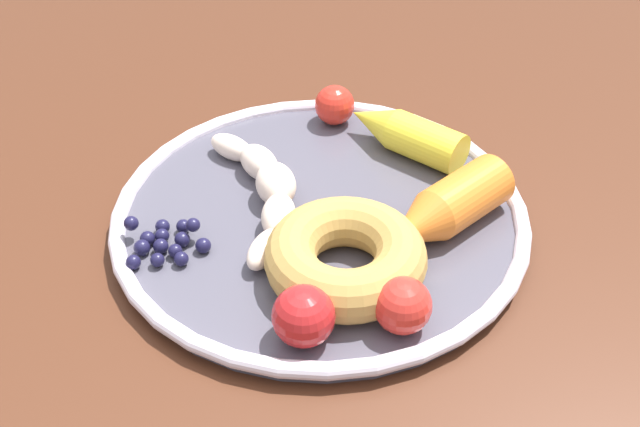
# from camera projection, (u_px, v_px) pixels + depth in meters

# --- Properties ---
(dining_table) EXTENTS (1.15, 0.89, 0.75)m
(dining_table) POSITION_uv_depth(u_px,v_px,m) (359.00, 278.00, 0.69)
(dining_table) COLOR #4A2617
(dining_table) RESTS_ON ground_plane
(plate) EXTENTS (0.31, 0.31, 0.02)m
(plate) POSITION_uv_depth(u_px,v_px,m) (320.00, 216.00, 0.60)
(plate) COLOR #4C4956
(plate) RESTS_ON dining_table
(banana) EXTENTS (0.06, 0.17, 0.03)m
(banana) POSITION_uv_depth(u_px,v_px,m) (265.00, 188.00, 0.60)
(banana) COLOR beige
(banana) RESTS_ON plate
(carrot_orange) EXTENTS (0.12, 0.09, 0.04)m
(carrot_orange) POSITION_uv_depth(u_px,v_px,m) (445.00, 209.00, 0.57)
(carrot_orange) COLOR orange
(carrot_orange) RESTS_ON plate
(carrot_yellow) EXTENTS (0.09, 0.10, 0.03)m
(carrot_yellow) POSITION_uv_depth(u_px,v_px,m) (404.00, 133.00, 0.65)
(carrot_yellow) COLOR yellow
(carrot_yellow) RESTS_ON plate
(donut) EXTENTS (0.16, 0.16, 0.04)m
(donut) POSITION_uv_depth(u_px,v_px,m) (346.00, 257.00, 0.54)
(donut) COLOR #B68943
(donut) RESTS_ON plate
(blueberry_pile) EXTENTS (0.06, 0.05, 0.02)m
(blueberry_pile) POSITION_uv_depth(u_px,v_px,m) (165.00, 242.00, 0.57)
(blueberry_pile) COLOR #191638
(blueberry_pile) RESTS_ON plate
(tomato_near) EXTENTS (0.04, 0.04, 0.04)m
(tomato_near) POSITION_uv_depth(u_px,v_px,m) (304.00, 316.00, 0.49)
(tomato_near) COLOR red
(tomato_near) RESTS_ON plate
(tomato_mid) EXTENTS (0.03, 0.03, 0.03)m
(tomato_mid) POSITION_uv_depth(u_px,v_px,m) (336.00, 105.00, 0.69)
(tomato_mid) COLOR red
(tomato_mid) RESTS_ON plate
(tomato_far) EXTENTS (0.04, 0.04, 0.04)m
(tomato_far) POSITION_uv_depth(u_px,v_px,m) (403.00, 305.00, 0.50)
(tomato_far) COLOR red
(tomato_far) RESTS_ON plate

